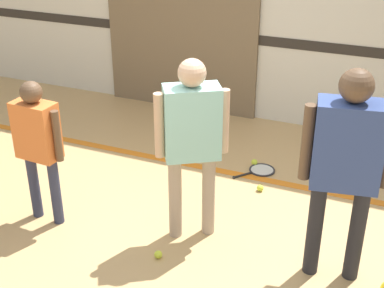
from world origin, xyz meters
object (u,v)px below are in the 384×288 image
person_student_right (346,156)px  racket_spare_on_floor (260,170)px  person_instructor (192,132)px  tennis_ball_stray_left (260,188)px  tennis_ball_by_spare_racket (254,162)px  tennis_ball_near_instructor (158,254)px  person_student_left (37,138)px

person_student_right → racket_spare_on_floor: (-0.96, 1.37, -1.03)m
person_instructor → tennis_ball_stray_left: 1.35m
tennis_ball_by_spare_racket → tennis_ball_stray_left: (0.21, -0.50, 0.00)m
person_student_right → tennis_ball_by_spare_racket: 2.08m
person_student_right → tennis_ball_by_spare_racket: size_ratio=25.50×
racket_spare_on_floor → tennis_ball_stray_left: tennis_ball_stray_left is taller
tennis_ball_by_spare_racket → tennis_ball_stray_left: same height
tennis_ball_by_spare_racket → person_instructor: bearing=-95.9°
tennis_ball_by_spare_racket → tennis_ball_stray_left: size_ratio=1.00×
tennis_ball_near_instructor → tennis_ball_stray_left: 1.41m
person_instructor → person_student_right: (1.21, -0.08, 0.06)m
person_student_right → racket_spare_on_floor: person_student_right is taller
person_student_left → tennis_ball_near_instructor: bearing=-2.5°
person_student_right → person_student_left: bearing=-5.2°
person_student_left → racket_spare_on_floor: bearing=49.5°
person_instructor → person_student_right: size_ratio=0.94×
tennis_ball_near_instructor → tennis_ball_stray_left: size_ratio=1.00×
person_student_left → tennis_ball_stray_left: 2.19m
person_student_right → tennis_ball_by_spare_racket: (-1.06, 1.48, -1.01)m
tennis_ball_near_instructor → tennis_ball_by_spare_racket: bearing=81.8°
person_instructor → person_student_right: 1.21m
person_student_left → tennis_ball_by_spare_racket: 2.36m
racket_spare_on_floor → tennis_ball_stray_left: bearing=55.6°
person_student_left → tennis_ball_near_instructor: (1.17, -0.12, -0.78)m
person_instructor → racket_spare_on_floor: 1.63m
racket_spare_on_floor → tennis_ball_near_instructor: (-0.37, -1.72, 0.02)m
tennis_ball_near_instructor → person_student_left: bearing=174.0°
person_student_right → tennis_ball_stray_left: 1.64m
person_student_left → person_student_right: bearing=8.7°
person_student_left → tennis_ball_stray_left: person_student_left is taller
person_instructor → racket_spare_on_floor: size_ratio=3.29×
tennis_ball_near_instructor → tennis_ball_by_spare_racket: (0.26, 1.83, 0.00)m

